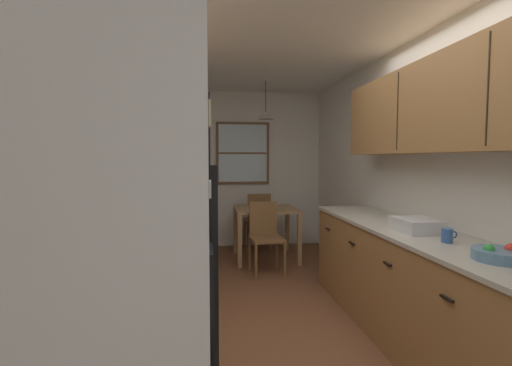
% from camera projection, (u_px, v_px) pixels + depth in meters
% --- Properties ---
extents(ground_plane, '(12.00, 12.00, 0.00)m').
position_uv_depth(ground_plane, '(270.00, 308.00, 3.54)').
color(ground_plane, brown).
extents(wall_left, '(0.10, 9.00, 2.55)m').
position_uv_depth(wall_left, '(122.00, 179.00, 3.27)').
color(wall_left, white).
rests_on(wall_left, ground).
extents(wall_right, '(0.10, 9.00, 2.55)m').
position_uv_depth(wall_right, '(403.00, 177.00, 3.63)').
color(wall_right, white).
rests_on(wall_right, ground).
extents(wall_back, '(4.40, 0.10, 2.55)m').
position_uv_depth(wall_back, '(243.00, 169.00, 6.07)').
color(wall_back, white).
rests_on(wall_back, ground).
extents(ceiling_slab, '(4.40, 9.00, 0.08)m').
position_uv_depth(ceiling_slab, '(270.00, 36.00, 3.36)').
color(ceiling_slab, white).
extents(refrigerator, '(0.74, 0.74, 1.82)m').
position_uv_depth(refrigerator, '(99.00, 328.00, 1.17)').
color(refrigerator, silver).
rests_on(refrigerator, ground).
extents(stove_range, '(0.66, 0.65, 1.10)m').
position_uv_depth(stove_range, '(132.00, 347.00, 1.90)').
color(stove_range, black).
rests_on(stove_range, ground).
extents(microwave_over_range, '(0.39, 0.60, 0.36)m').
position_uv_depth(microwave_over_range, '(102.00, 105.00, 1.80)').
color(microwave_over_range, white).
extents(counter_left, '(0.64, 1.90, 0.90)m').
position_uv_depth(counter_left, '(161.00, 274.00, 3.16)').
color(counter_left, olive).
rests_on(counter_left, ground).
extents(upper_cabinets_left, '(0.33, 1.98, 0.62)m').
position_uv_depth(upper_cabinets_left, '(140.00, 108.00, 3.00)').
color(upper_cabinets_left, olive).
extents(counter_right, '(0.64, 3.29, 0.90)m').
position_uv_depth(counter_right, '(426.00, 295.00, 2.67)').
color(counter_right, olive).
rests_on(counter_right, ground).
extents(upper_cabinets_right, '(0.33, 2.97, 0.69)m').
position_uv_depth(upper_cabinets_right, '(455.00, 103.00, 2.54)').
color(upper_cabinets_right, olive).
extents(dining_table, '(0.87, 0.82, 0.75)m').
position_uv_depth(dining_table, '(265.00, 216.00, 5.23)').
color(dining_table, '#A87F51').
rests_on(dining_table, ground).
extents(dining_chair_near, '(0.44, 0.44, 0.90)m').
position_uv_depth(dining_chair_near, '(265.00, 234.00, 4.62)').
color(dining_chair_near, brown).
rests_on(dining_chair_near, ground).
extents(dining_chair_far, '(0.42, 0.42, 0.90)m').
position_uv_depth(dining_chair_far, '(258.00, 218.00, 5.85)').
color(dining_chair_far, brown).
rests_on(dining_chair_far, ground).
extents(pendant_light, '(0.25, 0.25, 0.54)m').
position_uv_depth(pendant_light, '(266.00, 116.00, 5.14)').
color(pendant_light, black).
extents(back_window, '(0.87, 0.05, 1.02)m').
position_uv_depth(back_window, '(243.00, 153.00, 5.98)').
color(back_window, brown).
extents(trash_bin, '(0.31, 0.31, 0.66)m').
position_uv_depth(trash_bin, '(199.00, 248.00, 4.55)').
color(trash_bin, '#3F3F42').
rests_on(trash_bin, ground).
extents(storage_canister, '(0.11, 0.11, 0.21)m').
position_uv_depth(storage_canister, '(144.00, 229.00, 2.33)').
color(storage_canister, '#D84C19').
rests_on(storage_canister, counter_left).
extents(dish_towel, '(0.02, 0.16, 0.24)m').
position_uv_depth(dish_towel, '(200.00, 323.00, 2.11)').
color(dish_towel, silver).
extents(mug_by_coffeemaker, '(0.11, 0.07, 0.09)m').
position_uv_depth(mug_by_coffeemaker, '(447.00, 236.00, 2.41)').
color(mug_by_coffeemaker, '#335999').
rests_on(mug_by_coffeemaker, counter_right).
extents(fruit_bowl, '(0.28, 0.28, 0.09)m').
position_uv_depth(fruit_bowl, '(500.00, 254.00, 1.98)').
color(fruit_bowl, '#597F9E').
rests_on(fruit_bowl, counter_right).
extents(dish_rack, '(0.28, 0.34, 0.10)m').
position_uv_depth(dish_rack, '(416.00, 225.00, 2.77)').
color(dish_rack, silver).
rests_on(dish_rack, counter_right).
extents(table_serving_bowl, '(0.18, 0.18, 0.06)m').
position_uv_depth(table_serving_bowl, '(270.00, 207.00, 5.14)').
color(table_serving_bowl, '#E0D14C').
rests_on(table_serving_bowl, dining_table).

